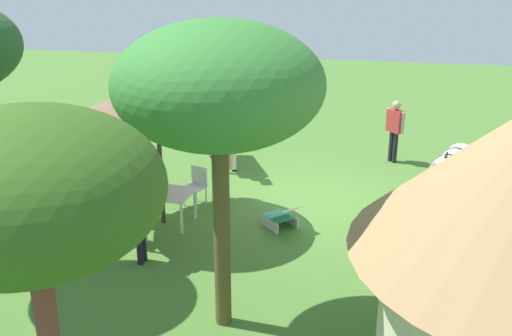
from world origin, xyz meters
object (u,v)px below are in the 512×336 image
Objects in this scene: guest_behind_table at (139,215)px; zebra_nearest_camera at (452,168)px; patio_chair_east_end at (130,223)px; acacia_tree_far_lawn at (29,194)px; patio_dining_table at (162,195)px; patio_chair_near_hut at (197,183)px; striped_lounge_chair at (281,217)px; acacia_tree_behind_hut at (219,86)px; zebra_by_umbrella at (222,130)px; shade_umbrella at (157,99)px; standing_watcher at (395,126)px; guest_beside_umbrella at (223,161)px.

zebra_nearest_camera is at bearing 129.54° from guest_behind_table.
patio_chair_east_end is 0.20× the size of acacia_tree_far_lawn.
patio_chair_near_hut is (-0.46, -1.10, -0.13)m from patio_dining_table.
striped_lounge_chair is 5.18m from acacia_tree_behind_hut.
striped_lounge_chair is 4.23m from zebra_by_umbrella.
zebra_nearest_camera reaches higher than striped_lounge_chair.
zebra_nearest_camera is 0.41× the size of acacia_tree_behind_hut.
acacia_tree_behind_hut is 3.91m from acacia_tree_far_lawn.
zebra_by_umbrella is (2.13, -3.58, 0.74)m from striped_lounge_chair.
guest_behind_table is 7.17m from zebra_nearest_camera.
patio_chair_near_hut is 5.87m from zebra_nearest_camera.
acacia_tree_behind_hut reaches higher than zebra_by_umbrella.
acacia_tree_far_lawn is at bearing 85.10° from zebra_nearest_camera.
guest_behind_table is at bearing 95.12° from shade_umbrella.
standing_watcher is (-4.58, -3.78, 0.53)m from patio_chair_near_hut.
shade_umbrella is 3.62m from striped_lounge_chair.
zebra_nearest_camera is (-5.78, -0.92, 0.44)m from patio_chair_near_hut.
acacia_tree_behind_hut reaches higher than shade_umbrella.
guest_behind_table reaches higher than patio_dining_table.
zebra_by_umbrella is at bearing -96.83° from shade_umbrella.
zebra_by_umbrella is at bearing -175.43° from guest_behind_table.
striped_lounge_chair is 0.44× the size of zebra_by_umbrella.
patio_dining_table is at bearing 90.00° from patio_chair_near_hut.
patio_dining_table is 1.85m from guest_beside_umbrella.
patio_dining_table is at bearing 40.86° from zebra_nearest_camera.
guest_behind_table is at bearing -38.86° from patio_chair_east_end.
guest_beside_umbrella is at bearing 173.00° from guest_behind_table.
patio_dining_table is 1.57× the size of patio_chair_east_end.
striped_lounge_chair is (-2.43, -1.99, -0.75)m from guest_behind_table.
standing_watcher is at bearing 168.12° from zebra_by_umbrella.
patio_chair_near_hut is at bearing -178.46° from guest_behind_table.
shade_umbrella is at bearing 45.00° from patio_dining_table.
zebra_by_umbrella is 0.44× the size of acacia_tree_behind_hut.
shade_umbrella is at bearing 58.05° from zebra_by_umbrella.
guest_behind_table is (-0.45, 0.61, 0.48)m from patio_chair_east_end.
patio_chair_near_hut is 0.94× the size of striped_lounge_chair.
shade_umbrella is 4.23m from zebra_by_umbrella.
acacia_tree_behind_hut reaches higher than guest_behind_table.
zebra_by_umbrella is (5.79, -1.78, 0.03)m from zebra_nearest_camera.
acacia_tree_behind_hut is (-1.14, 4.91, 2.97)m from guest_beside_umbrella.
patio_dining_table is 1.81m from guest_behind_table.
zebra_nearest_camera is 6.06m from zebra_by_umbrella.
zebra_by_umbrella reaches higher than zebra_nearest_camera.
zebra_by_umbrella is at bearing 57.97° from standing_watcher.
guest_beside_umbrella is 0.80× the size of zebra_nearest_camera.
guest_behind_table is 1.76× the size of striped_lounge_chair.
shade_umbrella is 1.72× the size of zebra_nearest_camera.
acacia_tree_behind_hut reaches higher than patio_chair_near_hut.
guest_behind_table is 5.58m from zebra_by_umbrella.
standing_watcher reaches higher than patio_dining_table.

